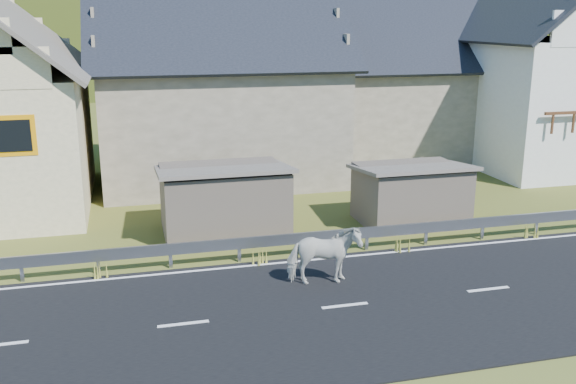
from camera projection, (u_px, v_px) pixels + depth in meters
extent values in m
plane|color=#454815|center=(345.00, 307.00, 15.97)|extent=(160.00, 160.00, 0.00)
cube|color=black|center=(345.00, 306.00, 15.97)|extent=(60.00, 7.00, 0.04)
cube|color=silver|center=(345.00, 305.00, 15.96)|extent=(60.00, 6.60, 0.01)
cube|color=#93969B|center=(305.00, 238.00, 19.26)|extent=(28.00, 0.08, 0.34)
cube|color=#93969B|center=(22.00, 270.00, 17.42)|extent=(0.10, 0.06, 0.70)
cube|color=#93969B|center=(98.00, 263.00, 17.90)|extent=(0.10, 0.06, 0.70)
cube|color=#93969B|center=(170.00, 257.00, 18.38)|extent=(0.10, 0.06, 0.70)
cube|color=#93969B|center=(239.00, 251.00, 18.86)|extent=(0.10, 0.06, 0.70)
cube|color=#93969B|center=(304.00, 245.00, 19.34)|extent=(0.10, 0.06, 0.70)
cube|color=#93969B|center=(367.00, 239.00, 19.82)|extent=(0.10, 0.06, 0.70)
cube|color=#93969B|center=(426.00, 234.00, 20.30)|extent=(0.10, 0.06, 0.70)
cube|color=#93969B|center=(482.00, 229.00, 20.78)|extent=(0.10, 0.06, 0.70)
cube|color=#93969B|center=(536.00, 224.00, 21.26)|extent=(0.10, 0.06, 0.70)
cube|color=#67594D|center=(224.00, 201.00, 21.28)|extent=(4.30, 3.30, 2.40)
cube|color=#67594D|center=(410.00, 195.00, 22.40)|extent=(3.80, 2.90, 2.20)
cube|color=orange|center=(14.00, 136.00, 20.08)|extent=(1.30, 0.12, 1.30)
cube|color=tan|center=(216.00, 120.00, 29.10)|extent=(10.00, 9.00, 5.00)
cube|color=tan|center=(401.00, 111.00, 33.42)|extent=(9.00, 8.00, 4.60)
cube|color=white|center=(538.00, 101.00, 31.87)|extent=(8.00, 10.00, 6.00)
ellipsoid|color=#2C3C0F|center=(159.00, 112.00, 190.67)|extent=(440.00, 280.00, 260.00)
imported|color=silver|center=(324.00, 255.00, 17.07)|extent=(1.07, 2.01, 1.63)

